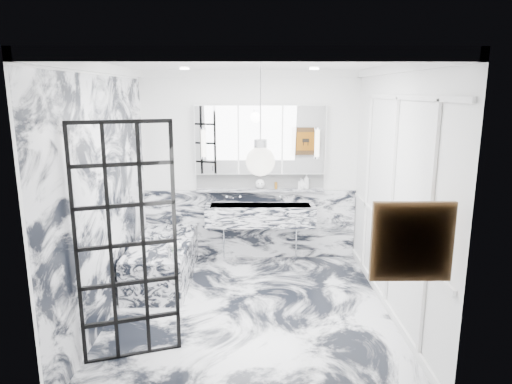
{
  "coord_description": "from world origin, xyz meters",
  "views": [
    {
      "loc": [
        0.04,
        -4.91,
        2.51
      ],
      "look_at": [
        0.08,
        0.5,
        1.31
      ],
      "focal_mm": 32.0,
      "sensor_mm": 36.0,
      "label": 1
    }
  ],
  "objects_px": {
    "mirror_cabinet": "(260,140)",
    "bathtub": "(163,261)",
    "crittall_door": "(127,245)",
    "trough_sink": "(260,215)"
  },
  "relations": [
    {
      "from": "crittall_door",
      "to": "trough_sink",
      "type": "xyz_separation_m",
      "value": [
        1.27,
        2.47,
        -0.4
      ]
    },
    {
      "from": "crittall_door",
      "to": "trough_sink",
      "type": "relative_size",
      "value": 1.41
    },
    {
      "from": "crittall_door",
      "to": "bathtub",
      "type": "bearing_deg",
      "value": 73.77
    },
    {
      "from": "trough_sink",
      "to": "bathtub",
      "type": "distance_m",
      "value": 1.55
    },
    {
      "from": "mirror_cabinet",
      "to": "bathtub",
      "type": "bearing_deg",
      "value": -147.94
    },
    {
      "from": "crittall_door",
      "to": "mirror_cabinet",
      "type": "bearing_deg",
      "value": 46.36
    },
    {
      "from": "bathtub",
      "to": "mirror_cabinet",
      "type": "bearing_deg",
      "value": 32.06
    },
    {
      "from": "trough_sink",
      "to": "mirror_cabinet",
      "type": "height_order",
      "value": "mirror_cabinet"
    },
    {
      "from": "trough_sink",
      "to": "mirror_cabinet",
      "type": "distance_m",
      "value": 1.1
    },
    {
      "from": "crittall_door",
      "to": "trough_sink",
      "type": "distance_m",
      "value": 2.81
    }
  ]
}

